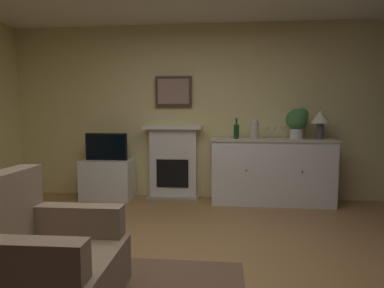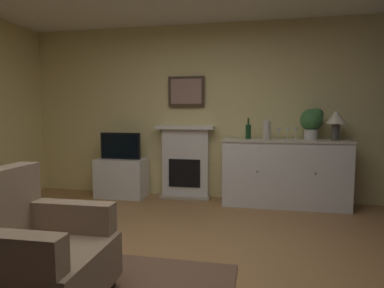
% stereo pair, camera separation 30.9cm
% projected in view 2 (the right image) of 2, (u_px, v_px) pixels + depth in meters
% --- Properties ---
extents(ground_plane, '(5.86, 5.26, 0.10)m').
position_uv_depth(ground_plane, '(162.00, 285.00, 2.57)').
color(ground_plane, '#9E7042').
rests_on(ground_plane, ground).
extents(wall_rear, '(5.86, 0.06, 2.61)m').
position_uv_depth(wall_rear, '(211.00, 112.00, 4.98)').
color(wall_rear, '#EAD68C').
rests_on(wall_rear, ground_plane).
extents(fireplace_unit, '(0.87, 0.30, 1.10)m').
position_uv_depth(fireplace_unit, '(186.00, 162.00, 5.00)').
color(fireplace_unit, white).
rests_on(fireplace_unit, ground_plane).
extents(framed_picture, '(0.55, 0.04, 0.45)m').
position_uv_depth(framed_picture, '(186.00, 91.00, 4.94)').
color(framed_picture, '#473323').
extents(sideboard_cabinet, '(1.71, 0.49, 0.93)m').
position_uv_depth(sideboard_cabinet, '(284.00, 173.00, 4.54)').
color(sideboard_cabinet, white).
rests_on(sideboard_cabinet, ground_plane).
extents(table_lamp, '(0.26, 0.26, 0.40)m').
position_uv_depth(table_lamp, '(336.00, 119.00, 4.34)').
color(table_lamp, '#4C4742').
rests_on(table_lamp, sideboard_cabinet).
extents(wine_bottle, '(0.08, 0.08, 0.29)m').
position_uv_depth(wine_bottle, '(248.00, 131.00, 4.61)').
color(wine_bottle, '#193F1E').
rests_on(wine_bottle, sideboard_cabinet).
extents(wine_glass_left, '(0.07, 0.07, 0.16)m').
position_uv_depth(wine_glass_left, '(279.00, 131.00, 4.51)').
color(wine_glass_left, silver).
rests_on(wine_glass_left, sideboard_cabinet).
extents(wine_glass_center, '(0.07, 0.07, 0.16)m').
position_uv_depth(wine_glass_center, '(288.00, 131.00, 4.47)').
color(wine_glass_center, silver).
rests_on(wine_glass_center, sideboard_cabinet).
extents(wine_glass_right, '(0.07, 0.07, 0.16)m').
position_uv_depth(wine_glass_right, '(296.00, 131.00, 4.49)').
color(wine_glass_right, silver).
rests_on(wine_glass_right, sideboard_cabinet).
extents(vase_decorative, '(0.11, 0.11, 0.28)m').
position_uv_depth(vase_decorative, '(267.00, 129.00, 4.49)').
color(vase_decorative, beige).
rests_on(vase_decorative, sideboard_cabinet).
extents(tv_cabinet, '(0.75, 0.42, 0.59)m').
position_uv_depth(tv_cabinet, '(122.00, 178.00, 5.06)').
color(tv_cabinet, white).
rests_on(tv_cabinet, ground_plane).
extents(tv_set, '(0.62, 0.07, 0.40)m').
position_uv_depth(tv_set, '(120.00, 146.00, 4.99)').
color(tv_set, black).
rests_on(tv_set, tv_cabinet).
extents(potted_plant_small, '(0.30, 0.30, 0.43)m').
position_uv_depth(potted_plant_small, '(312.00, 121.00, 4.45)').
color(potted_plant_small, beige).
rests_on(potted_plant_small, sideboard_cabinet).
extents(armchair, '(0.83, 0.80, 0.92)m').
position_uv_depth(armchair, '(32.00, 253.00, 2.14)').
color(armchair, '#8C7259').
rests_on(armchair, ground_plane).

